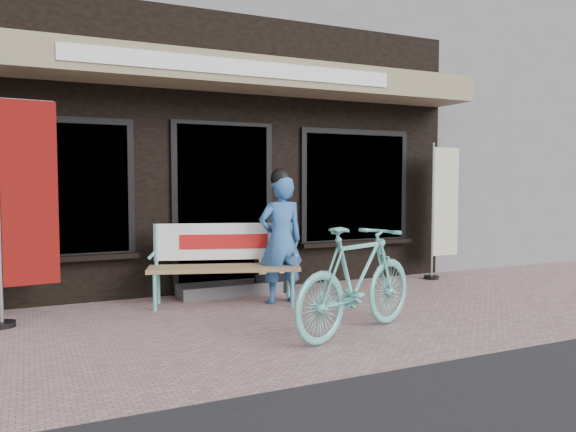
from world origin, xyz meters
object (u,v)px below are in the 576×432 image
bench (224,257)px  bicycle (357,280)px  nobori_red (24,206)px  menu_stand (271,259)px  nobori_cream (443,209)px  person (281,237)px

bench → bicycle: bearing=-50.5°
bench → nobori_red: (-2.10, -0.07, 0.65)m
bicycle → nobori_red: nobori_red is taller
nobori_red → menu_stand: nobori_red is taller
nobori_cream → person: bearing=-170.2°
bench → nobori_red: nobori_red is taller
nobori_cream → bench: bearing=-175.8°
nobori_red → person: bearing=-9.3°
bicycle → nobori_cream: (2.78, 2.07, 0.51)m
menu_stand → nobori_cream: bearing=3.0°
nobori_red → bench: bearing=-3.9°
person → nobori_cream: nobori_cream is taller
bench → menu_stand: bearing=40.0°
bench → nobori_cream: bearing=22.6°
menu_stand → person: bearing=-98.1°
bench → bicycle: bicycle is taller
bench → menu_stand: size_ratio=2.06×
person → menu_stand: size_ratio=1.83×
bench → nobori_cream: nobori_cream is taller
bench → menu_stand: (0.73, 0.30, -0.11)m
bench → nobori_red: bearing=-160.3°
bicycle → nobori_cream: 3.51m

